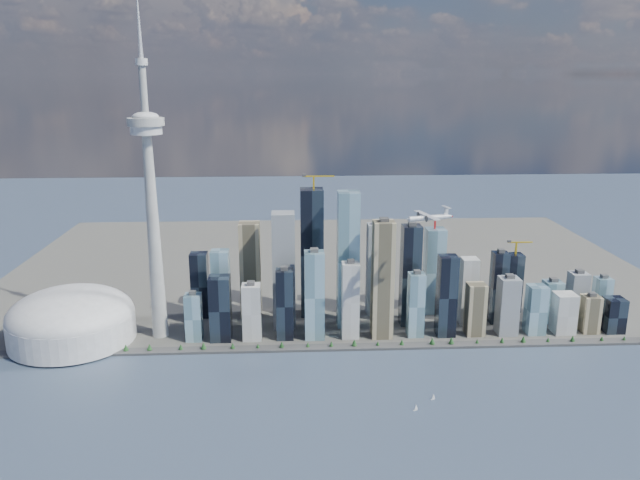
{
  "coord_description": "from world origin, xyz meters",
  "views": [
    {
      "loc": [
        -82.47,
        -666.93,
        425.06
      ],
      "look_at": [
        -35.95,
        260.0,
        177.84
      ],
      "focal_mm": 35.0,
      "sensor_mm": 36.0,
      "label": 1
    }
  ],
  "objects_px": {
    "needle_tower": "(151,198)",
    "sailboat_west": "(416,408)",
    "sailboat_east": "(433,397)",
    "airplane": "(429,217)",
    "dome_stadium": "(71,319)"
  },
  "relations": [
    {
      "from": "airplane",
      "to": "sailboat_east",
      "type": "relative_size",
      "value": 8.13
    },
    {
      "from": "needle_tower",
      "to": "sailboat_east",
      "type": "relative_size",
      "value": 60.98
    },
    {
      "from": "sailboat_west",
      "to": "sailboat_east",
      "type": "distance_m",
      "value": 39.68
    },
    {
      "from": "dome_stadium",
      "to": "airplane",
      "type": "relative_size",
      "value": 2.72
    },
    {
      "from": "needle_tower",
      "to": "sailboat_west",
      "type": "xyz_separation_m",
      "value": [
        379.27,
        -254.41,
        -232.74
      ]
    },
    {
      "from": "dome_stadium",
      "to": "airplane",
      "type": "bearing_deg",
      "value": -9.74
    },
    {
      "from": "sailboat_west",
      "to": "dome_stadium",
      "type": "bearing_deg",
      "value": 132.39
    },
    {
      "from": "airplane",
      "to": "sailboat_west",
      "type": "distance_m",
      "value": 269.99
    },
    {
      "from": "needle_tower",
      "to": "sailboat_east",
      "type": "xyz_separation_m",
      "value": [
        408.39,
        -227.47,
        -232.94
      ]
    },
    {
      "from": "sailboat_east",
      "to": "dome_stadium",
      "type": "bearing_deg",
      "value": 141.78
    },
    {
      "from": "needle_tower",
      "to": "sailboat_east",
      "type": "bearing_deg",
      "value": -29.12
    },
    {
      "from": "sailboat_west",
      "to": "needle_tower",
      "type": "bearing_deg",
      "value": 123.74
    },
    {
      "from": "sailboat_west",
      "to": "sailboat_east",
      "type": "height_order",
      "value": "sailboat_west"
    },
    {
      "from": "needle_tower",
      "to": "sailboat_west",
      "type": "bearing_deg",
      "value": -33.85
    },
    {
      "from": "sailboat_east",
      "to": "airplane",
      "type": "bearing_deg",
      "value": 68.3
    }
  ]
}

